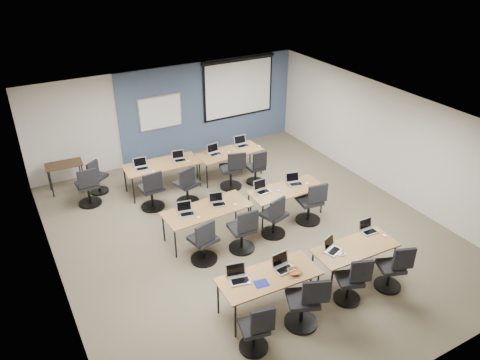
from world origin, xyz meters
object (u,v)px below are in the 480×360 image
laptop_4 (186,211)px  laptop_9 (179,158)px  training_table_mid_right (286,191)px  task_chair_0 (256,332)px  laptop_1 (283,265)px  laptop_2 (332,247)px  task_chair_8 (152,193)px  task_chair_9 (187,188)px  spare_chair_a (97,180)px  task_chair_4 (204,244)px  laptop_10 (214,152)px  laptop_6 (262,189)px  laptop_8 (141,166)px  task_chair_2 (352,284)px  task_chair_3 (393,271)px  task_chair_7 (311,206)px  laptop_3 (368,228)px  training_table_mid_left (207,210)px  task_chair_6 (275,219)px  laptop_7 (294,181)px  utility_table (64,167)px  task_chair_10 (232,173)px  laptop_11 (242,143)px  task_chair_5 (243,233)px  projector_screen (239,84)px  training_table_front_left (269,278)px  spare_chair_b (88,189)px  task_chair_11 (257,170)px  whiteboard (160,113)px  training_table_front_right (355,249)px  laptop_0 (238,276)px  laptop_5 (218,201)px  task_chair_1 (305,306)px  training_table_back_right (229,153)px

laptop_4 → laptop_9: bearing=81.7°
laptop_4 → training_table_mid_right: bearing=7.3°
task_chair_0 → laptop_1: laptop_1 is taller
laptop_2 → task_chair_8: 4.64m
task_chair_9 → spare_chair_a: (-1.79, 1.61, -0.04)m
task_chair_4 → laptop_10: 3.62m
training_table_mid_right → task_chair_9: size_ratio=1.69×
laptop_6 → task_chair_8: 2.66m
task_chair_0 → laptop_8: 5.74m
training_table_mid_right → task_chair_2: size_ratio=1.80×
task_chair_3 → task_chair_7: 2.57m
laptop_3 → task_chair_8: size_ratio=0.30×
training_table_mid_left → task_chair_0: 3.29m
task_chair_6 → laptop_7: task_chair_6 is taller
laptop_2 → utility_table: 7.12m
task_chair_8 → laptop_9: 1.35m
task_chair_10 → task_chair_0: bearing=-98.8°
laptop_3 → task_chair_10: size_ratio=0.29×
utility_table → task_chair_4: bearing=-63.8°
task_chair_3 → laptop_11: bearing=110.7°
task_chair_5 → laptop_8: task_chair_5 is taller
projector_screen → utility_table: (-5.34, -0.47, -1.23)m
laptop_8 → task_chair_3: bearing=-57.2°
training_table_front_left → laptop_1: 0.34m
training_table_front_left → laptop_10: (1.37, 4.87, 0.11)m
laptop_2 → spare_chair_b: 6.08m
laptop_7 → laptop_11: laptop_11 is taller
task_chair_7 → training_table_mid_right: bearing=134.5°
laptop_7 → utility_table: laptop_7 is taller
laptop_2 → task_chair_11: (0.80, 4.02, -0.40)m
laptop_1 → whiteboard: bearing=83.7°
training_table_front_right → laptop_3: 0.64m
laptop_2 → laptop_6: bearing=69.7°
training_table_mid_right → task_chair_8: task_chair_8 is taller
laptop_0 → spare_chair_a: (-1.08, 5.43, -0.41)m
whiteboard → laptop_5: size_ratio=4.14×
laptop_4 → task_chair_10: 2.59m
laptop_4 → task_chair_1: bearing=-65.0°
task_chair_1 → laptop_6: 3.42m
task_chair_7 → laptop_4: bearing=175.2°
task_chair_8 → utility_table: (-1.62, 1.96, 0.22)m
task_chair_5 → laptop_4: bearing=141.0°
task_chair_3 → task_chair_11: (-0.09, 4.77, -0.01)m
task_chair_2 → task_chair_4: bearing=149.5°
task_chair_0 → laptop_5: size_ratio=3.13×
task_chair_1 → utility_table: bearing=133.9°
laptop_7 → spare_chair_b: size_ratio=0.32×
training_table_back_right → task_chair_6: 3.01m
training_table_back_right → task_chair_8: task_chair_8 is taller
task_chair_1 → laptop_3: 2.30m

